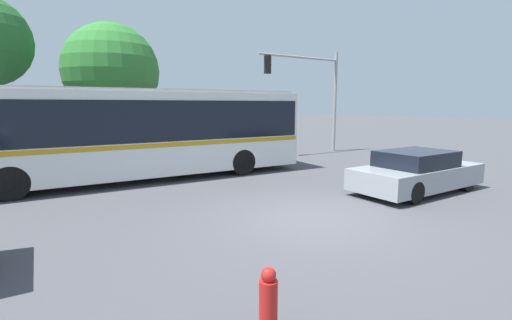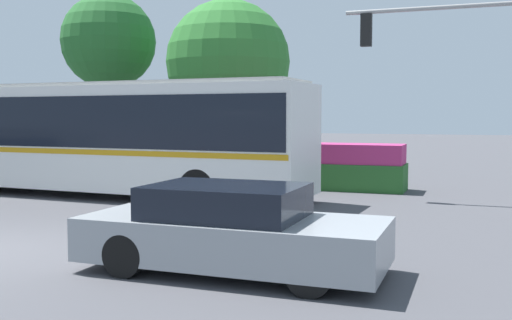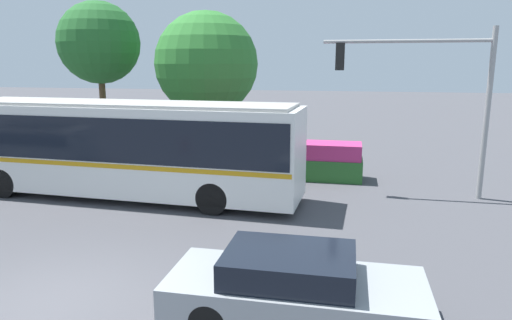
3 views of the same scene
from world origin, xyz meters
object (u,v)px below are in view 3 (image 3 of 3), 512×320
sedan_foreground (294,288)px  traffic_light_pole (439,86)px  city_bus (125,144)px  street_tree_left (99,43)px  street_tree_centre (206,64)px

sedan_foreground → traffic_light_pole: traffic_light_pole is taller
traffic_light_pole → sedan_foreground: bearing=67.3°
city_bus → street_tree_left: street_tree_left is taller
traffic_light_pole → city_bus: bearing=12.1°
sedan_foreground → street_tree_centre: street_tree_centre is taller
traffic_light_pole → street_tree_left: size_ratio=0.76×
sedan_foreground → street_tree_left: street_tree_left is taller
street_tree_centre → street_tree_left: bearing=-176.6°
street_tree_left → street_tree_centre: (5.37, 0.32, -0.99)m
sedan_foreground → street_tree_left: (-11.36, 13.74, 4.84)m
street_tree_left → city_bus: bearing=-56.0°
city_bus → traffic_light_pole: size_ratio=2.13×
sedan_foreground → street_tree_centre: size_ratio=0.65×
city_bus → street_tree_centre: 7.91m
traffic_light_pole → street_tree_centre: street_tree_centre is taller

